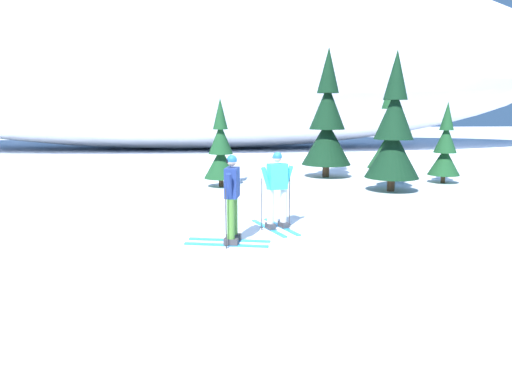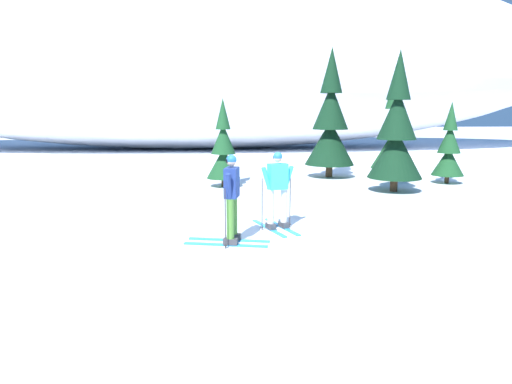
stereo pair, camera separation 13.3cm
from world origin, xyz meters
TOP-DOWN VIEW (x-y plane):
  - ground_plane at (0.00, 0.00)m, footprint 120.00×120.00m
  - skier_cyan_jacket at (0.03, 0.48)m, footprint 0.96×1.70m
  - skier_navy_jacket at (-1.00, -0.58)m, footprint 1.74×0.83m
  - pine_tree_far_left at (-1.17, 6.40)m, footprint 1.17×1.17m
  - pine_tree_center_left at (3.00, 8.41)m, footprint 1.93×1.93m
  - pine_tree_center at (4.39, 5.06)m, footprint 1.74×1.74m
  - pine_tree_center_right at (5.31, 7.85)m, footprint 1.58×1.58m
  - pine_tree_far_right at (6.94, 6.60)m, footprint 1.13×1.13m
  - snow_ridge_background at (-3.07, 22.66)m, footprint 51.74×14.48m

SIDE VIEW (x-z plane):
  - ground_plane at x=0.00m, z-range 0.00..0.00m
  - skier_cyan_jacket at x=0.03m, z-range 0.04..1.78m
  - skier_navy_jacket at x=-1.00m, z-range 0.05..1.85m
  - pine_tree_far_right at x=6.94m, z-range -0.24..2.69m
  - pine_tree_far_left at x=-1.17m, z-range -0.25..2.79m
  - pine_tree_center_right at x=5.31m, z-range -0.33..3.75m
  - pine_tree_center at x=4.39m, z-range -0.37..4.15m
  - pine_tree_center_left at x=3.00m, z-range -0.41..4.59m
  - snow_ridge_background at x=-3.07m, z-range 0.00..12.04m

